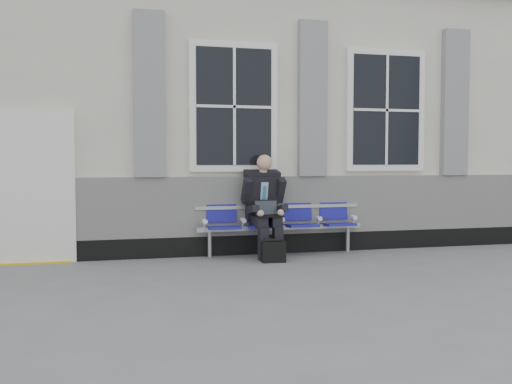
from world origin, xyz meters
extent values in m
plane|color=slate|center=(0.00, 0.00, 0.00)|extent=(70.00, 70.00, 0.00)
cube|color=silver|center=(0.00, 3.50, 2.10)|extent=(14.00, 4.00, 4.20)
cube|color=gray|center=(0.00, 3.50, 4.32)|extent=(14.40, 4.40, 0.24)
cube|color=black|center=(0.00, 1.47, 0.15)|extent=(14.00, 0.10, 0.30)
cube|color=silver|center=(0.00, 1.46, 0.75)|extent=(14.00, 0.08, 0.90)
cube|color=gray|center=(-3.40, 1.44, 2.40)|extent=(0.45, 0.14, 2.40)
cube|color=gray|center=(-0.90, 1.44, 2.40)|extent=(0.45, 0.14, 2.40)
cube|color=gray|center=(1.60, 1.44, 2.40)|extent=(0.45, 0.14, 2.40)
cube|color=white|center=(-2.15, 1.46, 2.25)|extent=(1.35, 0.10, 1.95)
cube|color=black|center=(-2.15, 1.41, 2.25)|extent=(1.15, 0.02, 1.75)
cube|color=white|center=(0.35, 1.46, 2.25)|extent=(1.35, 0.10, 1.95)
cube|color=black|center=(0.35, 1.41, 2.25)|extent=(1.15, 0.02, 1.75)
cube|color=black|center=(-5.00, 1.60, 1.05)|extent=(0.95, 0.30, 2.10)
cube|color=white|center=(-5.00, 1.45, 1.05)|extent=(1.10, 0.10, 2.20)
cube|color=gold|center=(-5.00, 1.48, 0.01)|extent=(0.95, 0.30, 0.02)
cube|color=#9EA0A3|center=(-1.45, 1.30, 0.42)|extent=(2.60, 0.07, 0.07)
cube|color=#9EA0A3|center=(-1.45, 1.42, 0.73)|extent=(2.60, 0.05, 0.05)
cylinder|color=#9EA0A3|center=(-2.55, 1.30, 0.20)|extent=(0.06, 0.06, 0.39)
cylinder|color=#9EA0A3|center=(-0.35, 1.30, 0.20)|extent=(0.06, 0.06, 0.39)
cube|color=#13118A|center=(-2.35, 1.22, 0.45)|extent=(0.46, 0.42, 0.07)
cube|color=#13118A|center=(-2.35, 1.43, 0.71)|extent=(0.46, 0.10, 0.40)
cube|color=#13118A|center=(-1.75, 1.22, 0.45)|extent=(0.46, 0.42, 0.07)
cube|color=#13118A|center=(-1.75, 1.43, 0.71)|extent=(0.46, 0.10, 0.40)
cube|color=#13118A|center=(-1.15, 1.22, 0.45)|extent=(0.46, 0.42, 0.07)
cube|color=#13118A|center=(-1.15, 1.43, 0.71)|extent=(0.46, 0.10, 0.40)
cube|color=#13118A|center=(-0.55, 1.22, 0.45)|extent=(0.46, 0.42, 0.07)
cube|color=#13118A|center=(-0.55, 1.43, 0.71)|extent=(0.46, 0.10, 0.40)
cylinder|color=white|center=(-2.63, 1.25, 0.55)|extent=(0.07, 0.12, 0.07)
cylinder|color=white|center=(-2.05, 1.25, 0.55)|extent=(0.07, 0.12, 0.07)
cylinder|color=white|center=(-1.45, 1.25, 0.55)|extent=(0.07, 0.12, 0.07)
cylinder|color=white|center=(-0.85, 1.25, 0.55)|extent=(0.07, 0.12, 0.07)
cylinder|color=white|center=(-0.27, 1.25, 0.55)|extent=(0.07, 0.12, 0.07)
cube|color=black|center=(-1.84, 0.80, 0.05)|extent=(0.13, 0.29, 0.10)
cube|color=black|center=(-1.62, 0.80, 0.05)|extent=(0.13, 0.29, 0.10)
cube|color=black|center=(-1.84, 0.86, 0.25)|extent=(0.14, 0.15, 0.47)
cube|color=black|center=(-1.62, 0.87, 0.25)|extent=(0.14, 0.15, 0.47)
cube|color=black|center=(-1.85, 1.10, 0.55)|extent=(0.17, 0.50, 0.15)
cube|color=black|center=(-1.63, 1.11, 0.55)|extent=(0.17, 0.50, 0.15)
cube|color=black|center=(-1.75, 1.32, 0.91)|extent=(0.47, 0.39, 0.69)
cube|color=#A3AFD6|center=(-1.74, 1.19, 0.93)|extent=(0.11, 0.11, 0.39)
cube|color=teal|center=(-1.74, 1.18, 0.91)|extent=(0.05, 0.09, 0.32)
cube|color=black|center=(-1.75, 1.29, 1.23)|extent=(0.53, 0.28, 0.16)
cylinder|color=tan|center=(-1.75, 1.23, 1.31)|extent=(0.12, 0.12, 0.11)
sphere|color=tan|center=(-1.74, 1.17, 1.42)|extent=(0.23, 0.23, 0.23)
cube|color=black|center=(-2.01, 1.20, 0.99)|extent=(0.12, 0.31, 0.40)
cube|color=black|center=(-1.48, 1.22, 0.99)|extent=(0.12, 0.31, 0.40)
cube|color=black|center=(-1.96, 1.01, 0.73)|extent=(0.11, 0.34, 0.15)
cube|color=black|center=(-1.52, 1.03, 0.73)|extent=(0.11, 0.34, 0.15)
sphere|color=tan|center=(-1.88, 0.86, 0.69)|extent=(0.10, 0.10, 0.10)
sphere|color=tan|center=(-1.58, 0.87, 0.69)|extent=(0.10, 0.10, 0.10)
cube|color=black|center=(-1.74, 0.95, 0.63)|extent=(0.37, 0.26, 0.02)
cube|color=black|center=(-1.74, 1.08, 0.75)|extent=(0.36, 0.11, 0.23)
cube|color=black|center=(-1.74, 1.07, 0.75)|extent=(0.33, 0.09, 0.20)
cube|color=black|center=(-1.73, 0.69, 0.15)|extent=(0.34, 0.16, 0.30)
cylinder|color=black|center=(-1.73, 0.69, 0.31)|extent=(0.26, 0.07, 0.05)
camera|label=1|loc=(-3.91, -7.01, 1.44)|focal=40.00mm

